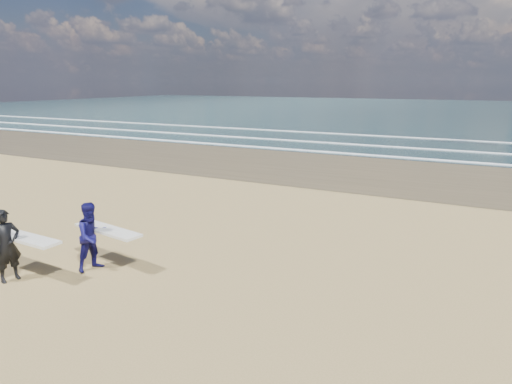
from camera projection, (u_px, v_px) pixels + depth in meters
The scene contains 2 objects.
surfer_near at pixel (9, 244), 11.19m from camera, with size 2.22×1.03×1.83m.
surfer_far at pixel (93, 236), 11.86m from camera, with size 2.25×1.29×1.82m.
Camera 1 is at (10.52, -7.27, 4.84)m, focal length 32.00 mm.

